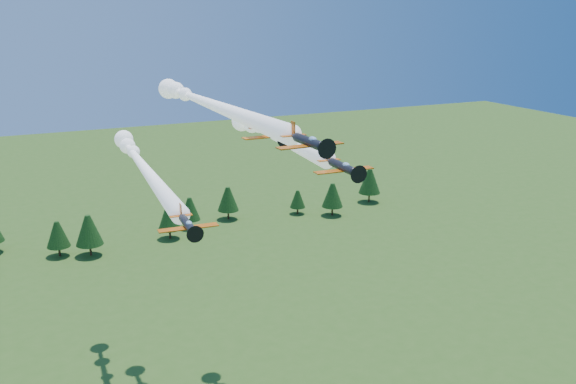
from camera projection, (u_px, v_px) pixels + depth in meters
name	position (u px, v px, depth m)	size (l,w,h in m)	color
plane_lead	(208.00, 103.00, 100.82)	(7.94, 62.64, 3.70)	black
plane_left	(142.00, 164.00, 108.83)	(8.40, 61.75, 3.70)	black
plane_right	(272.00, 134.00, 105.74)	(8.25, 45.19, 3.70)	black
plane_slot	(272.00, 133.00, 85.14)	(8.39, 9.18, 2.98)	black
treeline	(128.00, 218.00, 187.26)	(173.74, 21.44, 11.90)	#382314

